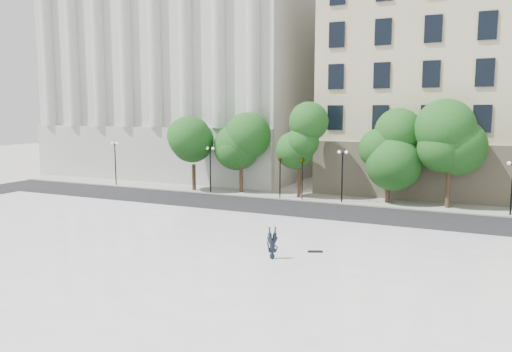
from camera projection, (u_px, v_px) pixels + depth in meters
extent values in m
plane|color=beige|center=(104.00, 275.00, 23.71)|extent=(160.00, 160.00, 0.00)
cube|color=white|center=(143.00, 254.00, 26.39)|extent=(44.00, 22.00, 0.45)
cube|color=black|center=(258.00, 208.00, 39.96)|extent=(60.00, 8.00, 0.02)
cube|color=#A8A79B|center=(285.00, 195.00, 45.37)|extent=(60.00, 4.00, 0.12)
cube|color=#BBBBB6|center=(204.00, 73.00, 64.22)|extent=(30.00, 26.00, 25.00)
cylinder|color=black|center=(280.00, 179.00, 43.54)|extent=(0.10, 0.10, 3.50)
imported|color=black|center=(280.00, 155.00, 43.26)|extent=(0.49, 1.88, 0.75)
cylinder|color=black|center=(302.00, 181.00, 42.71)|extent=(0.10, 0.10, 3.50)
imported|color=black|center=(302.00, 156.00, 42.43)|extent=(0.57, 1.82, 0.72)
imported|color=black|center=(272.00, 254.00, 24.76)|extent=(1.32, 1.67, 0.44)
cube|color=black|center=(315.00, 251.00, 25.89)|extent=(0.78, 0.50, 0.08)
cylinder|color=#382619|center=(194.00, 178.00, 47.88)|extent=(0.36, 0.36, 2.60)
sphere|color=#134414|center=(193.00, 141.00, 47.42)|extent=(4.07, 4.07, 4.07)
cylinder|color=#382619|center=(241.00, 180.00, 46.77)|extent=(0.36, 0.36, 2.52)
sphere|color=#134414|center=(241.00, 144.00, 46.32)|extent=(3.75, 3.75, 3.75)
cylinder|color=#382619|center=(299.00, 183.00, 43.98)|extent=(0.36, 0.36, 2.76)
sphere|color=#134414|center=(299.00, 141.00, 43.49)|extent=(3.42, 3.42, 3.42)
cylinder|color=#382619|center=(388.00, 189.00, 41.44)|extent=(0.36, 0.36, 2.43)
sphere|color=#134414|center=(389.00, 150.00, 41.00)|extent=(3.94, 3.94, 3.94)
cylinder|color=#382619|center=(448.00, 191.00, 39.30)|extent=(0.36, 0.36, 2.85)
sphere|color=#134414|center=(450.00, 142.00, 38.79)|extent=(4.17, 4.17, 4.17)
cylinder|color=black|center=(115.00, 165.00, 51.25)|extent=(0.12, 0.12, 4.31)
cube|color=black|center=(115.00, 144.00, 50.96)|extent=(0.60, 0.06, 0.06)
sphere|color=white|center=(112.00, 143.00, 51.07)|extent=(0.28, 0.28, 0.28)
sphere|color=white|center=(117.00, 143.00, 50.83)|extent=(0.28, 0.28, 0.28)
cylinder|color=black|center=(210.00, 171.00, 46.69)|extent=(0.12, 0.12, 4.14)
cube|color=black|center=(210.00, 149.00, 46.42)|extent=(0.60, 0.06, 0.06)
sphere|color=white|center=(207.00, 148.00, 46.53)|extent=(0.28, 0.28, 0.28)
sphere|color=white|center=(213.00, 148.00, 46.28)|extent=(0.28, 0.28, 0.28)
cylinder|color=black|center=(342.00, 178.00, 41.54)|extent=(0.12, 0.12, 4.22)
cube|color=black|center=(343.00, 153.00, 41.26)|extent=(0.60, 0.06, 0.06)
sphere|color=white|center=(339.00, 152.00, 41.37)|extent=(0.28, 0.28, 0.28)
sphere|color=white|center=(346.00, 152.00, 41.13)|extent=(0.28, 0.28, 0.28)
cylinder|color=black|center=(512.00, 191.00, 36.40)|extent=(0.12, 0.12, 3.84)
sphere|color=white|center=(509.00, 163.00, 36.26)|extent=(0.28, 0.28, 0.28)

